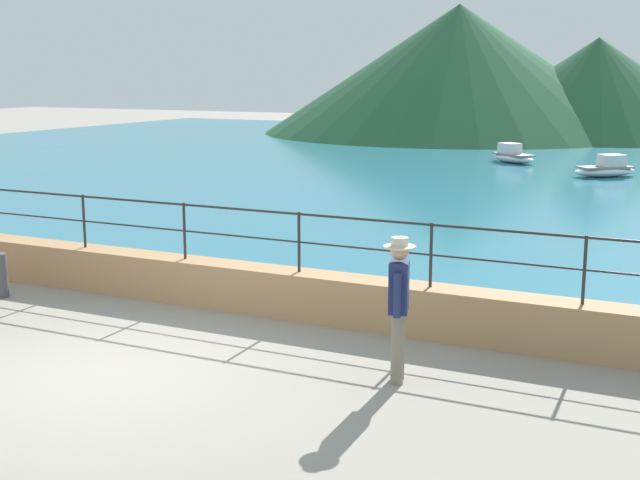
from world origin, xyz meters
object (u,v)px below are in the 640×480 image
object	(u,v)px
boat_0	(513,156)
boat_2	(606,169)
bollard	(0,276)
person_walking	(399,302)

from	to	relation	value
boat_0	boat_2	distance (m)	5.14
bollard	boat_0	world-z (taller)	boat_0
boat_0	boat_2	size ratio (longest dim) A/B	1.01
boat_2	person_walking	bearing A→B (deg)	-88.73
person_walking	boat_2	distance (m)	21.53
bollard	person_walking	bearing A→B (deg)	-5.96
bollard	boat_2	xyz separation A→B (m)	(6.72, 20.76, -0.04)
boat_0	person_walking	bearing A→B (deg)	-79.72
person_walking	bollard	bearing A→B (deg)	174.04
bollard	boat_2	size ratio (longest dim) A/B	0.31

